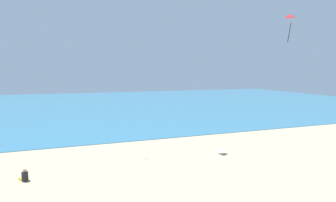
# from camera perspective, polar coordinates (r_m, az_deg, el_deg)

# --- Properties ---
(ground_plane) EXTENTS (120.00, 120.00, 0.00)m
(ground_plane) POSITION_cam_1_polar(r_m,az_deg,el_deg) (17.59, -2.04, -15.65)
(ground_plane) COLOR #C6B58C
(ocean_water) EXTENTS (120.00, 60.00, 0.05)m
(ocean_water) POSITION_cam_1_polar(r_m,az_deg,el_deg) (54.24, -13.51, -0.64)
(ocean_water) COLOR teal
(ocean_water) RESTS_ON ground_plane
(beach_chair_far_left) EXTENTS (0.73, 0.65, 0.50)m
(beach_chair_far_left) POSITION_cam_1_polar(r_m,az_deg,el_deg) (21.54, 11.97, -10.96)
(beach_chair_far_left) COLOR white
(beach_chair_far_left) RESTS_ON ground_plane
(person_2) EXTENTS (0.67, 0.67, 0.78)m
(person_2) POSITION_cam_1_polar(r_m,az_deg,el_deg) (18.48, -29.42, -14.45)
(person_2) COLOR black
(person_2) RESTS_ON ground_plane
(kite_red) EXTENTS (0.50, 0.38, 1.33)m
(kite_red) POSITION_cam_1_polar(r_m,az_deg,el_deg) (14.14, 25.67, 16.72)
(kite_red) COLOR red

